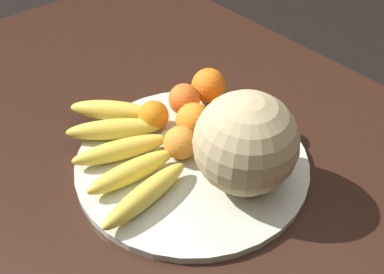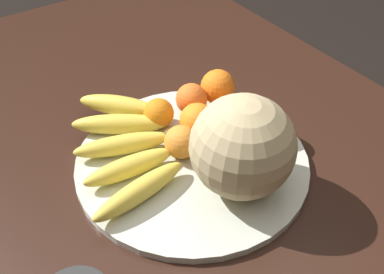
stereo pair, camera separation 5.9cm
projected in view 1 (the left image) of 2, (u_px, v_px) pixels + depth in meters
kitchen_table at (177, 190)px, 0.87m from camera, size 1.46×0.98×0.73m
fruit_bowl at (192, 161)px, 0.79m from camera, size 0.41×0.41×0.01m
melon at (246, 143)px, 0.69m from camera, size 0.17×0.17×0.17m
banana_bunch at (124, 147)px, 0.78m from camera, size 0.32×0.23×0.04m
orange_front_left at (184, 99)px, 0.87m from camera, size 0.06×0.06×0.06m
orange_front_right at (194, 120)px, 0.82m from camera, size 0.07×0.07×0.07m
orange_mid_center at (259, 115)px, 0.83m from camera, size 0.07×0.07×0.07m
orange_back_left at (225, 113)px, 0.84m from camera, size 0.06×0.06×0.06m
orange_back_right at (154, 116)px, 0.83m from camera, size 0.06×0.06×0.06m
orange_top_small at (209, 85)px, 0.90m from camera, size 0.07×0.07×0.07m
orange_side_extra at (181, 142)px, 0.78m from camera, size 0.06×0.06×0.06m
produce_tag at (228, 141)px, 0.82m from camera, size 0.09×0.08×0.00m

